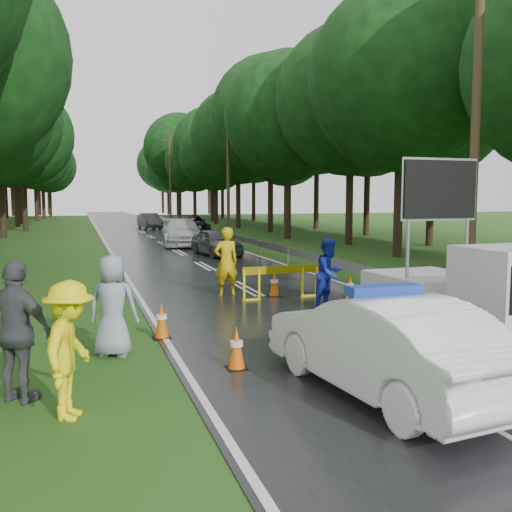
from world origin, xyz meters
name	(u,v)px	position (x,y,z in m)	size (l,w,h in m)	color
ground	(325,332)	(0.00, 0.00, 0.00)	(160.00, 160.00, 0.00)	#254A15
road	(151,237)	(0.00, 30.00, 0.01)	(7.00, 140.00, 0.02)	black
guardrail	(203,229)	(3.70, 29.67, 0.55)	(0.12, 60.06, 0.70)	gray
utility_pole_near	(476,114)	(5.20, 2.00, 5.06)	(1.40, 0.24, 10.00)	#4A3822
utility_pole_mid	(228,165)	(5.20, 28.00, 5.06)	(1.40, 0.24, 10.00)	#4A3822
utility_pole_far	(170,177)	(5.20, 54.00, 5.06)	(1.40, 0.24, 10.00)	#4A3822
police_sedan	(383,345)	(-0.80, -3.79, 0.74)	(2.09, 4.61, 1.61)	white
work_truck	(474,293)	(2.48, -1.60, 0.99)	(2.21, 4.66, 3.66)	gray
barrier	(281,274)	(0.45, 4.00, 0.72)	(2.31, 0.19, 0.95)	#DADB0B
officer	(226,262)	(-0.88, 5.00, 1.00)	(0.73, 0.48, 2.01)	gold
civilian	(329,273)	(1.20, 2.40, 0.91)	(0.89, 0.69, 1.83)	#1B29B5
bystander_left	(70,350)	(-5.12, -3.34, 0.91)	(1.17, 0.67, 1.82)	#FFEE0D
bystander_mid	(18,332)	(-5.82, -2.50, 1.01)	(1.18, 0.49, 2.02)	#43474B
bystander_right	(113,306)	(-4.41, -0.51, 0.93)	(0.90, 0.59, 1.85)	#8994A4
queue_car_first	(216,242)	(1.51, 16.24, 0.67)	(1.57, 3.91, 1.33)	#3F4247
queue_car_second	(182,232)	(0.87, 22.24, 0.80)	(2.23, 5.48, 1.59)	#A8A9B0
queue_car_third	(190,226)	(2.60, 28.72, 0.79)	(2.61, 5.66, 1.57)	black
queue_car_fourth	(150,221)	(1.19, 40.50, 0.70)	(1.48, 4.24, 1.40)	#3A3C41
cone_near_left	(237,349)	(-2.50, -1.97, 0.36)	(0.35, 0.35, 0.74)	black
cone_center	(346,313)	(0.50, 0.00, 0.39)	(0.38, 0.38, 0.81)	black
cone_far	(274,284)	(0.41, 4.44, 0.36)	(0.35, 0.35, 0.74)	black
cone_left_mid	(162,321)	(-3.40, 0.50, 0.36)	(0.36, 0.36, 0.75)	black
cone_right	(350,287)	(2.40, 3.58, 0.31)	(0.30, 0.30, 0.64)	black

